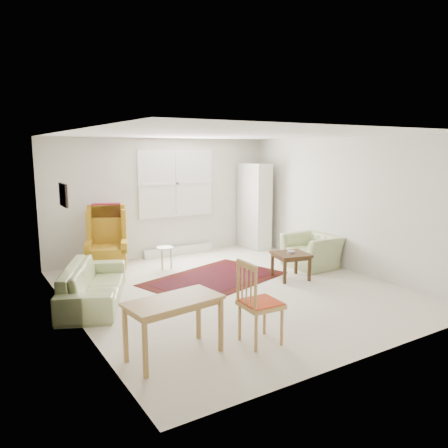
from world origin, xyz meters
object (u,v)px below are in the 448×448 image
wingback_chair (106,239)px  cabinet (255,206)px  sofa (93,277)px  desk (174,328)px  coffee_table (291,266)px  armchair (312,248)px  desk_chair (261,302)px  stool (165,258)px

wingback_chair → cabinet: 3.56m
sofa → desk: sofa is taller
coffee_table → armchair: bearing=24.5°
desk → desk_chair: 1.05m
armchair → coffee_table: armchair is taller
desk → desk_chair: (1.02, -0.22, 0.17)m
coffee_table → desk: (-3.03, -1.60, 0.10)m
sofa → coffee_table: (3.30, -0.62, -0.16)m
desk_chair → coffee_table: bearing=-45.0°
stool → cabinet: 2.70m
cabinet → coffee_table: bearing=-115.7°
sofa → desk: bearing=-149.1°
sofa → coffee_table: sofa is taller
wingback_chair → coffee_table: size_ratio=2.20×
coffee_table → cabinet: 2.62m
coffee_table → desk_chair: 2.73m
stool → wingback_chair: bearing=160.8°
wingback_chair → stool: size_ratio=2.92×
sofa → stool: size_ratio=4.55×
wingback_chair → cabinet: size_ratio=0.65×
armchair → stool: armchair is taller
wingback_chair → desk: wingback_chair is taller
desk_chair → armchair: bearing=-49.6°
wingback_chair → cabinet: bearing=23.9°
stool → desk: (-1.40, -3.37, 0.12)m
cabinet → desk_chair: bearing=-129.7°
armchair → stool: (-2.51, 1.37, -0.16)m
coffee_table → stool: size_ratio=1.33×
wingback_chair → coffee_table: (2.64, -2.12, -0.40)m
wingback_chair → coffee_table: 3.41m
wingback_chair → coffee_table: bearing=-18.6°
armchair → cabinet: 2.04m
armchair → desk_chair: size_ratio=0.96×
desk → armchair: bearing=27.2°
armchair → desk_chair: bearing=-52.5°
armchair → desk: (-3.91, -2.01, -0.05)m
armchair → desk: bearing=-62.9°
sofa → desk_chair: (1.29, -2.44, 0.11)m
cabinet → desk_chair: cabinet is taller
desk → stool: bearing=67.4°
sofa → armchair: size_ratio=2.03×
desk → sofa: bearing=97.0°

